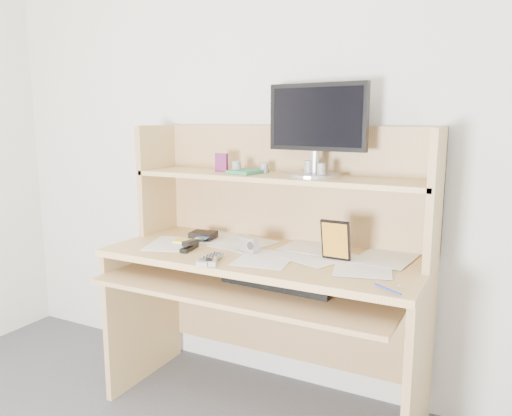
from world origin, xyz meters
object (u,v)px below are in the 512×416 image
at_px(game_case, 336,240).
at_px(monitor, 316,127).
at_px(tv_remote, 210,259).
at_px(keyboard, 281,282).
at_px(desk, 271,261).

relative_size(game_case, monitor, 0.37).
relative_size(tv_remote, monitor, 0.37).
bearing_deg(game_case, keyboard, -148.96).
bearing_deg(game_case, desk, 170.60).
bearing_deg(keyboard, monitor, 83.86).
height_order(keyboard, monitor, monitor).
bearing_deg(desk, keyboard, -53.50).
height_order(keyboard, game_case, game_case).
bearing_deg(desk, tv_remote, -112.78).
bearing_deg(keyboard, desk, 129.40).
distance_m(desk, monitor, 0.63).
bearing_deg(tv_remote, game_case, 20.21).
bearing_deg(game_case, tv_remote, -149.73).
bearing_deg(monitor, keyboard, -91.58).
distance_m(game_case, monitor, 0.51).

